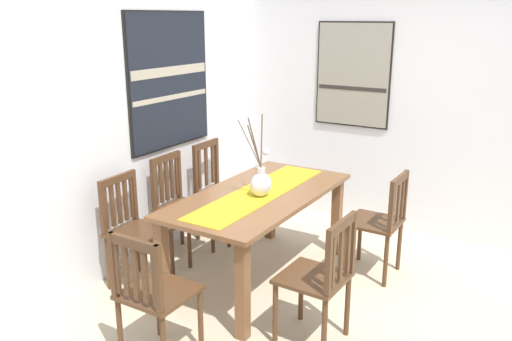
# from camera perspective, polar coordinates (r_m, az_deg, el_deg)

# --- Properties ---
(ground_plane) EXTENTS (6.40, 6.40, 0.03)m
(ground_plane) POSITION_cam_1_polar(r_m,az_deg,el_deg) (4.18, 8.09, -14.60)
(ground_plane) COLOR beige
(wall_back) EXTENTS (6.40, 0.12, 2.70)m
(wall_back) POSITION_cam_1_polar(r_m,az_deg,el_deg) (4.70, -12.59, 6.48)
(wall_back) COLOR silver
(wall_back) RESTS_ON ground_plane
(wall_side) EXTENTS (0.12, 6.40, 2.70)m
(wall_side) POSITION_cam_1_polar(r_m,az_deg,el_deg) (5.41, 16.68, 7.47)
(wall_side) COLOR silver
(wall_side) RESTS_ON ground_plane
(dining_table) EXTENTS (1.75, 0.86, 0.76)m
(dining_table) POSITION_cam_1_polar(r_m,az_deg,el_deg) (4.27, 0.34, -3.92)
(dining_table) COLOR brown
(dining_table) RESTS_ON ground_plane
(table_runner) EXTENTS (1.61, 0.36, 0.01)m
(table_runner) POSITION_cam_1_polar(r_m,az_deg,el_deg) (4.23, 0.34, -2.41)
(table_runner) COLOR gold
(table_runner) RESTS_ON dining_table
(centerpiece_vase) EXTENTS (0.26, 0.19, 0.64)m
(centerpiece_vase) POSITION_cam_1_polar(r_m,az_deg,el_deg) (4.12, 0.53, -1.31)
(centerpiece_vase) COLOR silver
(centerpiece_vase) RESTS_ON dining_table
(chair_0) EXTENTS (0.42, 0.42, 0.90)m
(chair_0) POSITION_cam_1_polar(r_m,az_deg,el_deg) (4.52, 13.31, -5.41)
(chair_0) COLOR #4C301C
(chair_0) RESTS_ON ground_plane
(chair_1) EXTENTS (0.43, 0.43, 0.92)m
(chair_1) POSITION_cam_1_polar(r_m,az_deg,el_deg) (3.54, 6.99, -11.42)
(chair_1) COLOR #4C301C
(chair_1) RESTS_ON ground_plane
(chair_2) EXTENTS (0.43, 0.43, 0.96)m
(chair_2) POSITION_cam_1_polar(r_m,az_deg,el_deg) (5.19, -4.15, -1.98)
(chair_2) COLOR #4C301C
(chair_2) RESTS_ON ground_plane
(chair_3) EXTENTS (0.44, 0.44, 0.92)m
(chair_3) POSITION_cam_1_polar(r_m,az_deg,el_deg) (4.36, -13.21, -6.05)
(chair_3) COLOR #4C301C
(chair_3) RESTS_ON ground_plane
(chair_4) EXTENTS (0.43, 0.43, 0.94)m
(chair_4) POSITION_cam_1_polar(r_m,az_deg,el_deg) (4.81, -8.39, -3.53)
(chair_4) COLOR #4C301C
(chair_4) RESTS_ON ground_plane
(chair_5) EXTENTS (0.42, 0.42, 0.90)m
(chair_5) POSITION_cam_1_polar(r_m,az_deg,el_deg) (3.38, -11.17, -12.90)
(chair_5) COLOR #4C301C
(chair_5) RESTS_ON ground_plane
(painting_on_back_wall) EXTENTS (1.06, 0.05, 1.22)m
(painting_on_back_wall) POSITION_cam_1_polar(r_m,az_deg,el_deg) (4.87, -9.40, 9.60)
(painting_on_back_wall) COLOR black
(painting_on_side_wall) EXTENTS (0.05, 0.79, 1.05)m
(painting_on_side_wall) POSITION_cam_1_polar(r_m,az_deg,el_deg) (5.51, 10.50, 10.17)
(painting_on_side_wall) COLOR black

